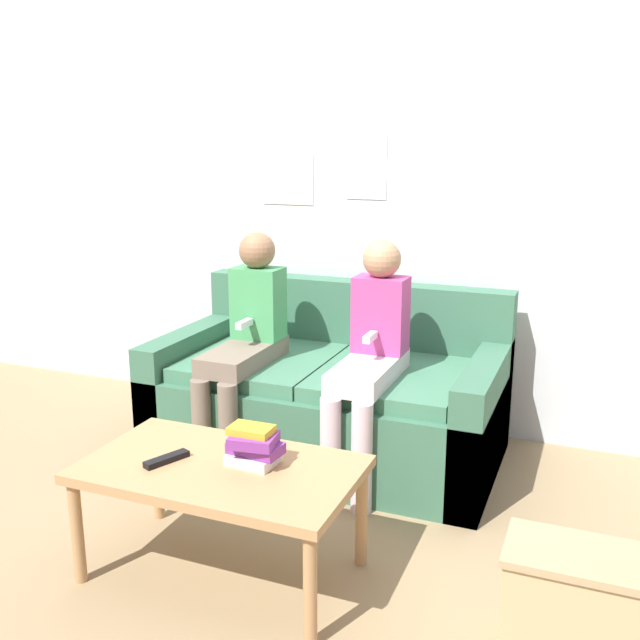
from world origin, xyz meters
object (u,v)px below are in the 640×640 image
(coffee_table, at_px, (221,477))
(person_left, at_px, (245,336))
(couch, at_px, (330,399))
(person_right, at_px, (370,351))
(tv_remote, at_px, (167,459))
(storage_box, at_px, (572,608))

(coffee_table, distance_m, person_left, 1.02)
(coffee_table, bearing_deg, couch, 91.13)
(person_left, height_order, person_right, person_left)
(person_right, distance_m, tv_remote, 1.08)
(tv_remote, bearing_deg, couch, 105.33)
(couch, bearing_deg, person_left, -149.85)
(person_right, xyz_separation_m, tv_remote, (-0.44, -0.96, -0.18))
(couch, height_order, tv_remote, couch)
(coffee_table, relative_size, storage_box, 2.39)
(coffee_table, relative_size, person_right, 0.88)
(couch, height_order, coffee_table, couch)
(person_right, bearing_deg, storage_box, -44.86)
(person_right, bearing_deg, person_left, 179.90)
(couch, relative_size, person_left, 1.50)
(person_right, relative_size, storage_box, 2.71)
(couch, relative_size, person_right, 1.51)
(person_right, distance_m, storage_box, 1.40)
(couch, xyz_separation_m, tv_remote, (-0.16, -1.17, 0.15))
(person_right, bearing_deg, coffee_table, -105.39)
(person_left, bearing_deg, couch, 30.15)
(person_left, bearing_deg, coffee_table, -67.42)
(storage_box, bearing_deg, tv_remote, -178.82)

